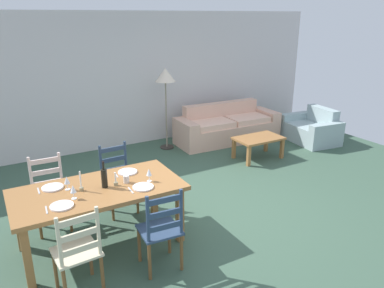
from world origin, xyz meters
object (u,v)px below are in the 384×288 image
at_px(wine_glass_near_left, 73,189).
at_px(coffee_table, 258,141).
at_px(dining_table, 99,195).
at_px(couch, 226,127).
at_px(dining_chair_near_right, 161,230).
at_px(wine_glass_near_right, 149,173).
at_px(standing_lamp, 165,80).
at_px(dining_chair_far_right, 118,179).
at_px(armchair_upholstered, 313,130).
at_px(dining_chair_near_left, 78,252).
at_px(wine_bottle, 104,178).
at_px(coffee_cup_primary, 126,179).
at_px(dining_chair_far_left, 50,193).
at_px(wine_glass_far_left, 67,181).

distance_m(wine_glass_near_left, coffee_table, 4.07).
relative_size(dining_table, couch, 0.82).
xyz_separation_m(dining_chair_near_right, wine_glass_near_right, (0.15, 0.63, 0.38)).
xyz_separation_m(dining_table, dining_chair_near_right, (0.43, -0.75, -0.19)).
relative_size(couch, standing_lamp, 1.41).
height_order(dining_chair_near_right, standing_lamp, standing_lamp).
relative_size(dining_chair_far_right, armchair_upholstered, 0.77).
bearing_deg(couch, armchair_upholstered, -31.06).
xyz_separation_m(wine_glass_near_left, wine_glass_near_right, (0.88, 0.01, 0.00)).
height_order(dining_chair_near_left, wine_bottle, wine_bottle).
bearing_deg(wine_glass_near_left, dining_chair_near_right, -40.25).
bearing_deg(coffee_cup_primary, dining_chair_far_left, 136.04).
height_order(wine_bottle, coffee_cup_primary, wine_bottle).
xyz_separation_m(wine_glass_near_right, standing_lamp, (1.62, 2.87, 0.55)).
bearing_deg(standing_lamp, wine_glass_near_left, -130.92).
bearing_deg(dining_chair_far_left, dining_chair_far_right, 0.03).
height_order(dining_table, couch, couch).
bearing_deg(wine_bottle, coffee_cup_primary, -0.98).
bearing_deg(standing_lamp, coffee_table, -48.11).
bearing_deg(dining_chair_far_right, armchair_upholstered, 10.56).
bearing_deg(dining_chair_far_right, dining_table, -122.96).
relative_size(dining_table, dining_chair_far_left, 1.98).
height_order(coffee_cup_primary, armchair_upholstered, coffee_cup_primary).
distance_m(dining_chair_far_left, armchair_upholstered, 5.68).
bearing_deg(armchair_upholstered, wine_glass_near_right, -159.51).
height_order(coffee_cup_primary, couch, coffee_cup_primary).
relative_size(wine_bottle, couch, 0.14).
bearing_deg(dining_chair_near_right, wine_glass_near_right, 76.60).
xyz_separation_m(dining_chair_near_right, dining_chair_far_right, (0.03, 1.47, 0.00)).
xyz_separation_m(wine_glass_near_left, wine_glass_far_left, (-0.01, 0.26, 0.00)).
distance_m(wine_bottle, coffee_table, 3.68).
bearing_deg(wine_glass_near_right, dining_chair_near_left, -149.55).
height_order(dining_table, dining_chair_near_right, dining_chair_near_right).
height_order(dining_chair_near_right, coffee_cup_primary, dining_chair_near_right).
relative_size(dining_chair_far_right, couch, 0.42).
bearing_deg(wine_bottle, couch, 36.61).
bearing_deg(dining_chair_near_right, armchair_upholstered, 26.34).
relative_size(wine_glass_far_left, armchair_upholstered, 0.13).
xyz_separation_m(dining_table, standing_lamp, (2.20, 2.75, 0.75)).
bearing_deg(couch, wine_glass_near_right, -137.89).
xyz_separation_m(dining_chair_far_left, standing_lamp, (2.63, 2.04, 0.93)).
bearing_deg(wine_glass_far_left, standing_lamp, 46.29).
xyz_separation_m(wine_glass_near_right, armchair_upholstered, (4.59, 1.71, -0.61)).
distance_m(couch, coffee_table, 1.22).
bearing_deg(dining_chair_far_right, wine_glass_far_left, -142.52).
relative_size(dining_chair_far_right, coffee_table, 1.07).
relative_size(dining_chair_near_right, wine_glass_near_left, 5.96).
height_order(dining_chair_near_left, couch, dining_chair_near_left).
xyz_separation_m(dining_table, wine_glass_near_right, (0.58, -0.12, 0.20)).
xyz_separation_m(dining_chair_near_left, coffee_cup_primary, (0.76, 0.69, 0.32)).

